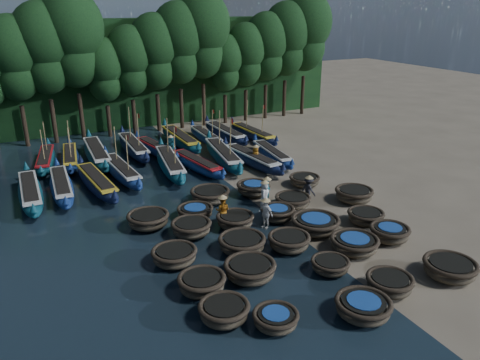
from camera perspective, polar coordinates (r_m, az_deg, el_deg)
name	(u,v)px	position (r m, az deg, el deg)	size (l,w,h in m)	color
ground	(261,208)	(27.65, 2.57, -3.40)	(120.00, 120.00, 0.00)	gray
foliage_wall	(144,72)	(47.55, -11.57, 12.72)	(40.00, 3.00, 10.00)	black
coracle_0	(224,311)	(18.29, -1.96, -15.70)	(2.11, 2.11, 0.77)	brown
coracle_1	(276,319)	(18.08, 4.36, -16.52)	(1.76, 1.76, 0.65)	brown
coracle_2	(363,307)	(19.09, 14.78, -14.75)	(2.21, 2.21, 0.75)	brown
coracle_3	(390,283)	(20.77, 17.77, -11.91)	(2.21, 2.21, 0.77)	brown
coracle_4	(450,268)	(22.73, 24.21, -9.79)	(2.35, 2.35, 0.80)	brown
coracle_5	(202,283)	(19.85, -4.68, -12.43)	(2.27, 2.27, 0.81)	brown
coracle_6	(250,270)	(20.66, 1.22, -10.87)	(2.75, 2.75, 0.83)	brown
coracle_7	(330,265)	(21.57, 10.94, -10.15)	(1.76, 1.76, 0.63)	brown
coracle_8	(354,244)	(23.41, 13.78, -7.55)	(2.42, 2.42, 0.77)	brown
coracle_9	(390,233)	(24.88, 17.77, -6.15)	(2.39, 2.39, 0.81)	brown
coracle_10	(174,255)	(21.98, -8.00, -9.10)	(2.61, 2.61, 0.76)	brown
coracle_11	(242,243)	(22.73, 0.25, -7.73)	(2.40, 2.40, 0.81)	brown
coracle_12	(289,241)	(23.03, 6.00, -7.46)	(2.48, 2.48, 0.81)	brown
coracle_13	(315,224)	(24.88, 9.18, -5.31)	(3.05, 3.05, 0.84)	brown
coracle_14	(366,217)	(26.40, 15.07, -4.34)	(2.13, 2.13, 0.76)	brown
coracle_15	(191,228)	(24.34, -5.96, -5.81)	(2.26, 2.26, 0.82)	brown
coracle_16	(235,220)	(25.05, -0.60, -4.92)	(2.06, 2.06, 0.79)	brown
coracle_17	(278,213)	(25.96, 4.61, -4.03)	(2.33, 2.33, 0.78)	brown
coracle_18	(293,201)	(27.77, 6.45, -2.50)	(2.49, 2.49, 0.71)	brown
coracle_19	(354,194)	(29.13, 13.73, -1.70)	(2.66, 2.66, 0.83)	brown
coracle_20	(148,219)	(25.55, -11.13, -4.74)	(2.28, 2.28, 0.83)	brown
coracle_21	(195,212)	(26.32, -5.49, -3.85)	(2.39, 2.39, 0.67)	brown
coracle_22	(210,195)	(28.27, -3.67, -1.82)	(2.87, 2.87, 0.83)	brown
coracle_23	(254,188)	(29.26, 1.67, -1.00)	(2.15, 2.15, 0.81)	brown
coracle_24	(304,180)	(31.06, 7.86, -0.02)	(2.29, 2.29, 0.69)	brown
long_boat_0	(30,192)	(31.17, -24.19, -1.37)	(1.48, 8.00, 1.41)	#0E3B52
long_boat_1	(61,186)	(31.55, -20.93, -0.67)	(1.70, 7.72, 1.36)	navy
long_boat_2	(97,182)	(31.43, -17.07, -0.24)	(2.12, 7.95, 1.40)	#0E1B36
long_boat_3	(121,171)	(33.11, -14.29, 1.11)	(1.93, 7.97, 3.39)	navy
long_boat_4	(170,164)	(33.76, -8.51, 1.99)	(2.72, 8.46, 3.63)	#0E3B52
long_boat_5	(197,164)	(33.76, -5.31, 1.98)	(2.38, 7.25, 1.29)	navy
long_boat_6	(223,155)	(35.29, -2.09, 3.07)	(2.81, 8.70, 3.74)	#0E3B52
long_boat_7	(252,159)	(34.55, 1.43, 2.58)	(2.20, 7.93, 1.40)	#0E1B36
long_boat_8	(272,154)	(35.94, 3.90, 3.19)	(2.03, 7.23, 1.28)	navy
long_boat_9	(46,160)	(37.39, -22.62, 2.31)	(2.41, 7.24, 3.11)	#0E3B52
long_boat_10	(70,158)	(37.21, -19.98, 2.58)	(2.14, 7.27, 3.11)	navy
long_boat_11	(97,154)	(37.21, -17.05, 3.10)	(1.91, 8.95, 1.58)	#0E3B52
long_boat_12	(134,147)	(38.33, -12.85, 3.95)	(1.62, 8.41, 3.57)	#0E1B36
long_boat_13	(156,149)	(37.73, -10.20, 3.76)	(2.43, 7.16, 1.28)	navy
long_boat_14	(180,139)	(39.87, -7.29, 4.98)	(1.54, 8.70, 1.53)	#0E3B52
long_boat_15	(206,137)	(40.72, -4.17, 5.30)	(1.47, 7.29, 3.10)	navy
long_boat_16	(225,133)	(41.57, -1.83, 5.74)	(1.61, 8.19, 1.44)	#0E1B36
long_boat_17	(253,134)	(41.37, 1.54, 5.65)	(1.82, 7.86, 3.34)	#0E1B36
fisherman_0	(265,194)	(27.38, 3.01, -1.67)	(0.91, 0.94, 1.82)	silver
fisherman_1	(267,190)	(27.77, 3.30, -1.20)	(0.69, 0.73, 1.88)	#1B6371
fisherman_2	(223,210)	(25.29, -2.14, -3.64)	(1.00, 0.95, 1.83)	#B26B17
fisherman_3	(309,189)	(28.42, 8.36, -1.07)	(0.79, 1.14, 1.81)	black
fisherman_4	(265,213)	(24.92, 3.11, -3.99)	(0.72, 1.04, 1.84)	silver
fisherman_5	(171,147)	(36.62, -8.40, 4.03)	(0.60, 1.65, 1.96)	#1B6371
fisherman_6	(256,155)	(34.27, 1.95, 3.01)	(0.59, 0.84, 1.80)	#B26B17
tree_2	(13,57)	(42.17, -25.90, 13.33)	(4.51, 4.51, 10.63)	black
tree_3	(43,47)	(42.23, -22.86, 14.71)	(4.92, 4.92, 11.60)	black
tree_4	(72,37)	(42.42, -19.80, 16.04)	(5.34, 5.34, 12.58)	black
tree_5	(104,69)	(43.04, -16.27, 12.83)	(3.68, 3.68, 8.68)	black
tree_6	(130,60)	(43.44, -13.31, 14.06)	(4.09, 4.09, 9.65)	black
tree_7	(154,51)	(43.97, -10.38, 15.23)	(4.51, 4.51, 10.63)	black
tree_8	(179,42)	(44.63, -7.50, 16.33)	(4.92, 4.92, 11.60)	black
tree_9	(202,34)	(45.40, -4.68, 17.36)	(5.34, 5.34, 12.58)	black
tree_10	(225,62)	(46.55, -1.88, 14.16)	(3.68, 3.68, 8.68)	black
tree_11	(246,54)	(47.48, 0.72, 15.12)	(4.09, 4.09, 9.65)	black
tree_12	(266,46)	(48.52, 3.23, 16.01)	(4.51, 4.51, 10.63)	black
tree_13	(286,38)	(49.65, 5.66, 16.83)	(4.92, 4.92, 11.60)	black
tree_14	(306,31)	(50.86, 7.99, 17.59)	(5.34, 5.34, 12.58)	black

